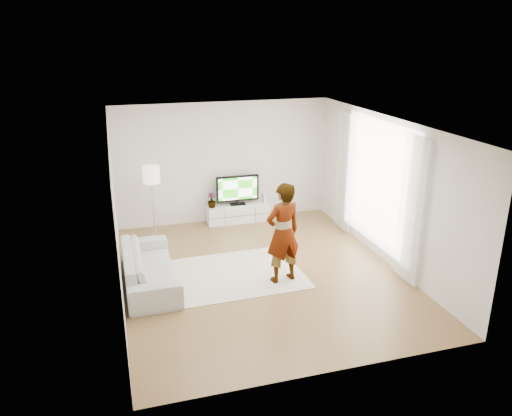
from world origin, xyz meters
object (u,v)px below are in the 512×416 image
object	(u,v)px
media_console	(238,213)
floor_lamp	(151,178)
television	(238,189)
player	(283,233)
rug	(230,275)
sofa	(149,267)

from	to	relation	value
media_console	floor_lamp	world-z (taller)	floor_lamp
media_console	floor_lamp	distance (m)	2.35
television	player	xyz separation A→B (m)	(0.02, -3.16, 0.13)
rug	player	xyz separation A→B (m)	(0.87, -0.47, 0.92)
sofa	player	bearing A→B (deg)	-104.18
media_console	floor_lamp	xyz separation A→B (m)	(-1.99, -0.48, 1.16)
media_console	player	world-z (taller)	player
player	media_console	bearing A→B (deg)	-102.34
television	sofa	xyz separation A→B (m)	(-2.29, -2.60, -0.47)
media_console	sofa	distance (m)	3.44
television	rug	xyz separation A→B (m)	(-0.85, -2.69, -0.79)
rug	player	world-z (taller)	player
television	sofa	distance (m)	3.49
player	sofa	xyz separation A→B (m)	(-2.30, 0.56, -0.60)
rug	television	bearing A→B (deg)	72.42
media_console	floor_lamp	size ratio (longest dim) A/B	0.92
television	sofa	size ratio (longest dim) A/B	0.45
media_console	player	bearing A→B (deg)	-89.70
media_console	sofa	xyz separation A→B (m)	(-2.29, -2.57, 0.12)
media_console	rug	bearing A→B (deg)	-107.75
media_console	rug	distance (m)	2.80
floor_lamp	media_console	bearing A→B (deg)	13.55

